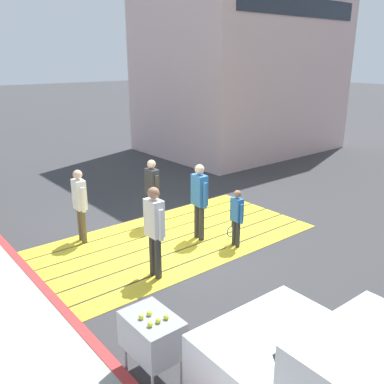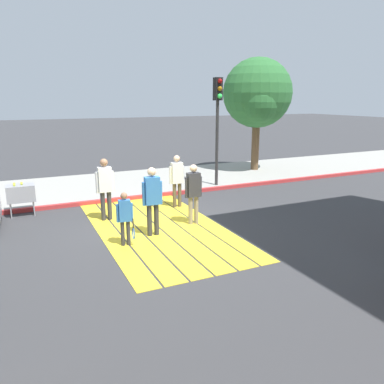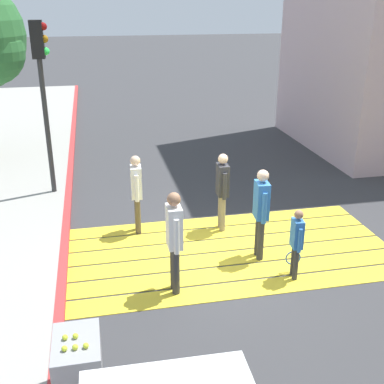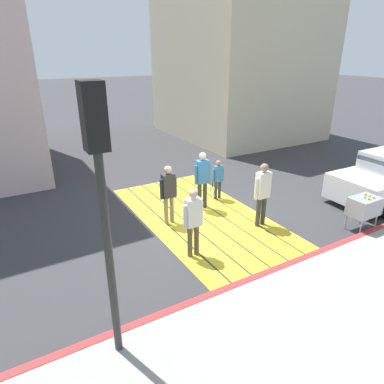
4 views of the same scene
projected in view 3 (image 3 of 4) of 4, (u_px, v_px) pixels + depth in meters
ground_plane at (231, 251)px, 9.65m from camera, size 120.00×120.00×0.00m
crosswalk_stripes at (231, 251)px, 9.64m from camera, size 6.40×3.25×0.01m
curb_painted at (63, 265)px, 9.00m from camera, size 0.16×40.00×0.13m
traffic_light_corner at (42, 75)px, 11.23m from camera, size 0.39×0.28×4.24m
tennis_ball_cart at (78, 358)px, 5.77m from camera, size 0.56×0.80×1.02m
pedestrian_adult_lead at (136, 189)px, 10.09m from camera, size 0.24×0.50×1.71m
pedestrian_adult_trailing at (261, 208)px, 9.03m from camera, size 0.26×0.52×1.80m
pedestrian_adult_side at (174, 236)px, 7.95m from camera, size 0.23×0.53×1.82m
pedestrian_teen_behind at (222, 186)px, 10.19m from camera, size 0.23×0.50×1.72m
pedestrian_child_with_racket at (296, 240)px, 8.47m from camera, size 0.29×0.41×1.33m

